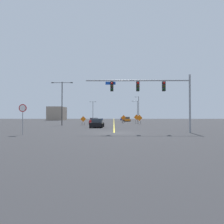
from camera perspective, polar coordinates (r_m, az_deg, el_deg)
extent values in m
plane|color=#2D2D30|center=(21.47, 0.63, -6.01)|extent=(190.33, 190.33, 0.00)
cube|color=yellow|center=(74.28, 0.55, -2.49)|extent=(0.16, 105.74, 0.01)
cylinder|color=gray|center=(22.97, 21.64, 2.29)|extent=(0.20, 0.20, 6.33)
cylinder|color=gray|center=(21.88, 7.48, 9.03)|extent=(11.30, 0.14, 0.14)
cube|color=black|center=(22.30, 14.77, 7.19)|extent=(0.34, 0.32, 1.05)
sphere|color=red|center=(22.19, 14.87, 8.15)|extent=(0.22, 0.22, 0.22)
sphere|color=#3C3106|center=(22.14, 14.88, 7.25)|extent=(0.22, 0.22, 0.22)
sphere|color=black|center=(22.09, 14.88, 6.35)|extent=(0.22, 0.22, 0.22)
cube|color=black|center=(21.78, 7.48, 7.36)|extent=(0.34, 0.32, 1.05)
sphere|color=red|center=(21.67, 7.53, 8.34)|extent=(0.22, 0.22, 0.22)
sphere|color=#3C3106|center=(21.61, 7.54, 7.43)|extent=(0.22, 0.22, 0.22)
sphere|color=black|center=(21.56, 7.54, 6.51)|extent=(0.22, 0.22, 0.22)
cube|color=black|center=(21.62, -0.03, 7.41)|extent=(0.34, 0.32, 1.05)
sphere|color=red|center=(21.51, -0.04, 8.40)|extent=(0.22, 0.22, 0.22)
sphere|color=#3C3106|center=(21.46, -0.04, 7.48)|extent=(0.22, 0.22, 0.22)
sphere|color=black|center=(21.41, -0.04, 6.55)|extent=(0.22, 0.22, 0.22)
cube|color=#1447B7|center=(21.68, -0.43, 8.34)|extent=(1.10, 0.03, 0.32)
cylinder|color=gray|center=(21.01, -24.49, -3.00)|extent=(0.07, 0.07, 2.21)
cylinder|color=#B20F14|center=(21.01, -24.46, 1.05)|extent=(0.76, 0.03, 0.76)
cylinder|color=white|center=(20.99, -24.48, 1.05)|extent=(0.61, 0.01, 0.61)
cylinder|color=black|center=(80.81, 7.38, 0.44)|extent=(0.16, 0.16, 7.92)
cylinder|color=black|center=(80.88, 6.67, 3.14)|extent=(2.01, 0.08, 0.08)
cube|color=#262628|center=(80.78, 5.96, 3.15)|extent=(0.44, 0.24, 0.14)
cylinder|color=black|center=(38.48, -14.28, 2.37)|extent=(0.16, 0.16, 8.27)
cylinder|color=black|center=(39.16, -15.55, 8.19)|extent=(1.81, 0.08, 0.08)
cube|color=#262628|center=(39.41, -16.83, 8.13)|extent=(0.44, 0.24, 0.14)
cylinder|color=black|center=(38.70, -12.94, 8.28)|extent=(1.81, 0.08, 0.08)
cube|color=#262628|center=(38.50, -11.62, 8.33)|extent=(0.44, 0.24, 0.14)
cylinder|color=black|center=(78.71, 7.73, 1.03)|extent=(0.16, 0.16, 9.43)
cylinder|color=black|center=(78.93, 7.25, 4.34)|extent=(1.30, 0.08, 0.08)
cube|color=#262628|center=(78.85, 6.78, 4.35)|extent=(0.44, 0.24, 0.14)
cylinder|color=black|center=(85.38, -5.56, 0.38)|extent=(0.16, 0.16, 8.00)
cylinder|color=black|center=(85.63, -5.96, 2.96)|extent=(1.22, 0.08, 0.08)
cube|color=#262628|center=(85.70, -6.36, 2.96)|extent=(0.44, 0.24, 0.14)
cylinder|color=black|center=(85.50, -5.15, 2.97)|extent=(1.22, 0.08, 0.08)
cube|color=#262628|center=(85.45, -4.74, 2.97)|extent=(0.44, 0.24, 0.14)
cube|color=orange|center=(43.69, 7.92, -1.70)|extent=(1.40, 0.25, 1.41)
cylinder|color=black|center=(43.63, 7.57, -3.07)|extent=(0.05, 0.05, 0.63)
cylinder|color=black|center=(43.79, 8.27, -3.06)|extent=(0.05, 0.05, 0.63)
cube|color=orange|center=(54.52, 3.38, -1.52)|extent=(1.21, 0.34, 1.23)
cylinder|color=black|center=(54.58, 3.13, -2.60)|extent=(0.05, 0.05, 0.78)
cylinder|color=black|center=(54.49, 3.63, -2.60)|extent=(0.05, 0.05, 0.78)
cube|color=orange|center=(47.92, 3.24, -1.74)|extent=(1.11, 0.08, 1.11)
cylinder|color=black|center=(47.92, 2.98, -2.85)|extent=(0.05, 0.05, 0.71)
cylinder|color=black|center=(47.96, 3.50, -2.85)|extent=(0.05, 0.05, 0.71)
cube|color=orange|center=(38.98, -8.34, -2.02)|extent=(1.11, 0.31, 1.14)
cylinder|color=black|center=(38.98, -8.67, -3.33)|extent=(0.05, 0.05, 0.60)
cylinder|color=black|center=(39.02, -8.02, -3.33)|extent=(0.05, 0.05, 0.60)
cube|color=orange|center=(47.27, 7.13, -1.51)|extent=(1.31, 0.13, 1.31)
cylinder|color=black|center=(47.28, 6.82, -2.82)|extent=(0.05, 0.05, 0.80)
cylinder|color=black|center=(47.30, 7.44, -2.81)|extent=(0.05, 0.05, 0.80)
cube|color=orange|center=(63.68, 4.30, -2.27)|extent=(1.94, 4.66, 0.70)
cube|color=#333D47|center=(63.44, 4.32, -1.68)|extent=(1.69, 2.53, 0.62)
cylinder|color=black|center=(65.38, 4.94, -2.40)|extent=(0.24, 0.65, 0.64)
cylinder|color=black|center=(65.20, 3.38, -2.41)|extent=(0.24, 0.65, 0.64)
cylinder|color=black|center=(62.18, 5.27, -2.47)|extent=(0.24, 0.65, 0.64)
cylinder|color=black|center=(62.00, 3.63, -2.48)|extent=(0.24, 0.65, 0.64)
cube|color=#1E389E|center=(78.58, 3.19, -2.07)|extent=(1.93, 3.92, 0.63)
cube|color=#333D47|center=(78.37, 3.20, -1.66)|extent=(1.70, 2.09, 0.50)
cylinder|color=black|center=(79.96, 3.83, -2.16)|extent=(0.24, 0.65, 0.64)
cylinder|color=black|center=(79.92, 2.52, -2.16)|extent=(0.24, 0.65, 0.64)
cylinder|color=black|center=(77.25, 3.89, -2.20)|extent=(0.24, 0.65, 0.64)
cylinder|color=black|center=(77.21, 2.53, -2.20)|extent=(0.24, 0.65, 0.64)
cube|color=black|center=(31.23, -4.33, -3.58)|extent=(1.89, 4.19, 0.63)
cube|color=#333D47|center=(31.41, -4.29, -2.44)|extent=(1.65, 1.99, 0.60)
cylinder|color=black|center=(29.92, -6.34, -3.99)|extent=(0.24, 0.65, 0.64)
cylinder|color=black|center=(29.71, -2.95, -4.02)|extent=(0.24, 0.65, 0.64)
cylinder|color=black|center=(32.79, -5.58, -3.74)|extent=(0.24, 0.65, 0.64)
cylinder|color=black|center=(32.59, -2.49, -3.76)|extent=(0.24, 0.65, 0.64)
cube|color=white|center=(68.41, 4.40, -2.21)|extent=(1.88, 4.55, 0.65)
cube|color=#333D47|center=(68.18, 4.41, -1.74)|extent=(1.68, 2.42, 0.48)
cylinder|color=black|center=(70.07, 5.06, -2.31)|extent=(0.22, 0.64, 0.64)
cylinder|color=black|center=(69.94, 3.55, -2.32)|extent=(0.22, 0.64, 0.64)
cylinder|color=black|center=(66.91, 5.29, -2.37)|extent=(0.22, 0.64, 0.64)
cylinder|color=black|center=(66.77, 3.70, -2.38)|extent=(0.22, 0.64, 0.64)
cube|color=red|center=(44.08, -5.20, -2.80)|extent=(1.91, 4.36, 0.71)
cube|color=#333D47|center=(44.28, -5.18, -2.01)|extent=(1.69, 2.58, 0.49)
cylinder|color=black|center=(42.66, -6.56, -3.11)|extent=(0.24, 0.65, 0.64)
cylinder|color=black|center=(42.52, -4.14, -3.13)|extent=(0.24, 0.65, 0.64)
cylinder|color=black|center=(45.67, -6.19, -2.98)|extent=(0.24, 0.65, 0.64)
cylinder|color=black|center=(45.54, -3.93, -2.99)|extent=(0.24, 0.65, 0.64)
cube|color=gray|center=(84.18, -15.64, -0.43)|extent=(6.10, 8.73, 5.46)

